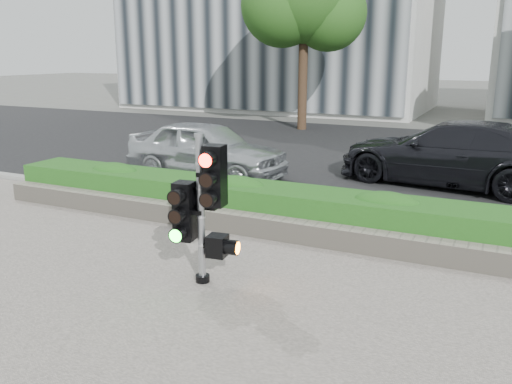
# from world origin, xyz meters

# --- Properties ---
(ground) EXTENTS (120.00, 120.00, 0.00)m
(ground) POSITION_xyz_m (0.00, 0.00, 0.00)
(ground) COLOR #51514C
(ground) RESTS_ON ground
(sidewalk) EXTENTS (16.00, 11.00, 0.03)m
(sidewalk) POSITION_xyz_m (0.00, -2.50, 0.01)
(sidewalk) COLOR #9E9389
(sidewalk) RESTS_ON ground
(road) EXTENTS (60.00, 13.00, 0.02)m
(road) POSITION_xyz_m (0.00, 10.00, 0.01)
(road) COLOR black
(road) RESTS_ON ground
(curb) EXTENTS (60.00, 0.25, 0.12)m
(curb) POSITION_xyz_m (0.00, 3.15, 0.06)
(curb) COLOR gray
(curb) RESTS_ON ground
(stone_wall) EXTENTS (12.00, 0.32, 0.34)m
(stone_wall) POSITION_xyz_m (0.00, 1.90, 0.20)
(stone_wall) COLOR gray
(stone_wall) RESTS_ON sidewalk
(hedge) EXTENTS (12.00, 1.00, 0.68)m
(hedge) POSITION_xyz_m (0.00, 2.55, 0.37)
(hedge) COLOR #39912C
(hedge) RESTS_ON sidewalk
(traffic_signal) EXTENTS (0.71, 0.55, 1.99)m
(traffic_signal) POSITION_xyz_m (-0.30, -0.11, 1.13)
(traffic_signal) COLOR black
(traffic_signal) RESTS_ON sidewalk
(car_silver) EXTENTS (4.15, 1.86, 1.39)m
(car_silver) POSITION_xyz_m (-3.51, 5.38, 0.71)
(car_silver) COLOR silver
(car_silver) RESTS_ON road
(car_dark) EXTENTS (5.42, 2.90, 1.49)m
(car_dark) POSITION_xyz_m (1.99, 7.09, 0.77)
(car_dark) COLOR black
(car_dark) RESTS_ON road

